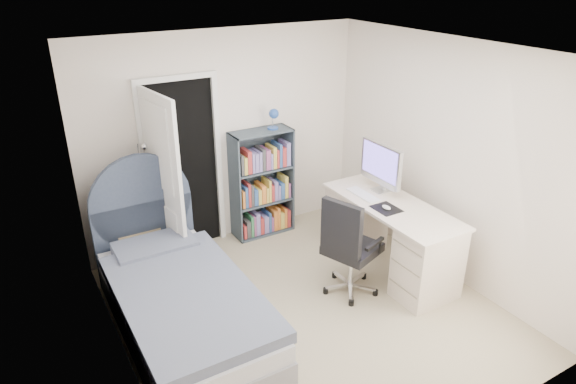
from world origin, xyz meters
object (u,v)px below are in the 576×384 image
floor_lamp (149,215)px  desk (389,234)px  bed (180,300)px  office_chair (348,243)px  nightstand (135,235)px  bookcase (263,187)px

floor_lamp → desk: 2.66m
bed → office_chair: size_ratio=2.10×
bed → floor_lamp: floor_lamp is taller
nightstand → office_chair: 2.32m
floor_lamp → desk: floor_lamp is taller
bed → floor_lamp: bearing=84.6°
nightstand → bookcase: bookcase is taller
nightstand → desk: desk is taller
bed → floor_lamp: 1.35m
desk → office_chair: size_ratio=1.52×
bed → floor_lamp: size_ratio=1.61×
floor_lamp → office_chair: floor_lamp is taller
bookcase → office_chair: bearing=-86.3°
bookcase → floor_lamp: bearing=178.7°
floor_lamp → bed: bearing=-95.4°
floor_lamp → bookcase: bookcase is taller
floor_lamp → desk: bearing=-34.2°
bed → bookcase: (1.54, 1.28, 0.30)m
floor_lamp → desk: (2.20, -1.49, -0.14)m
floor_lamp → office_chair: size_ratio=1.30×
nightstand → floor_lamp: (0.20, 0.09, 0.15)m
bookcase → desk: 1.66m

